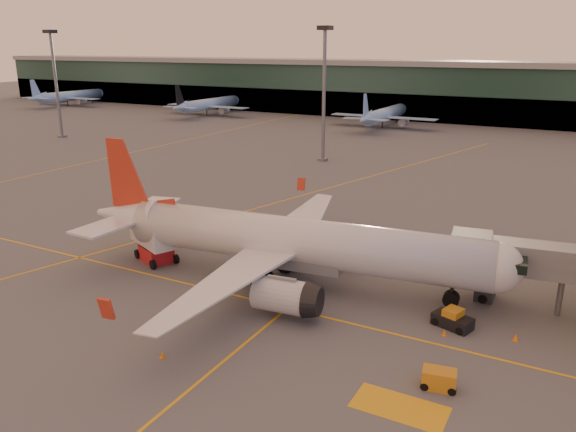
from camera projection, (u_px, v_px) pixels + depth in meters
The scene contains 15 objects.
ground at pixel (207, 319), 47.32m from camera, with size 600.00×600.00×0.00m, color #4C4F54.
taxi_markings at pixel (338, 192), 88.09m from camera, with size 100.12×173.00×0.01m.
terminal at pixel (495, 93), 164.10m from camera, with size 400.00×20.00×17.60m.
mast_west_far at pixel (55, 76), 136.04m from camera, with size 2.40×2.40×25.60m.
mast_west_near at pixel (324, 85), 107.61m from camera, with size 2.40×2.40×25.60m.
distant_aircraft_row at pixel (398, 128), 156.17m from camera, with size 290.00×34.00×13.00m.
main_airplane at pixel (286, 242), 53.23m from camera, with size 43.07×38.94×13.00m.
catering_truck at pixel (154, 236), 59.47m from camera, with size 6.86×5.05×4.89m.
gpu_cart at pixel (439, 380), 37.61m from camera, with size 2.49×1.74×1.34m.
pushback_tug at pixel (452, 320), 45.79m from camera, with size 3.49×2.54×1.61m.
cone_nose at pixel (516, 337), 43.75m from camera, with size 0.46×0.46×0.58m.
cone_tail at pixel (150, 247), 63.54m from camera, with size 0.42×0.42×0.54m.
cone_wing_right at pixel (162, 355), 41.36m from camera, with size 0.43×0.43×0.55m.
cone_wing_left at pixel (339, 230), 69.26m from camera, with size 0.40×0.40×0.51m.
cone_fwd at pixel (445, 333), 44.55m from camera, with size 0.38×0.38×0.48m.
Camera 1 is at (26.27, -34.36, 22.14)m, focal length 35.00 mm.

